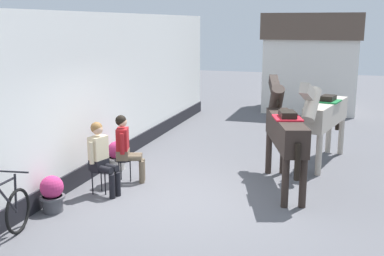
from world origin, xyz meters
The scene contains 9 objects.
ground_plane centered at (0.00, 3.00, 0.00)m, with size 40.00×40.00×0.00m, color #56565B.
pub_facade_wall centered at (-2.55, 1.50, 1.54)m, with size 0.34×14.00×3.40m.
distant_cottage centered at (1.40, 9.97, 1.80)m, with size 3.40×2.60×3.50m.
seated_visitor_near centered at (-1.71, -0.32, 0.78)m, with size 0.61×0.48×1.39m.
seated_visitor_far centered at (-1.57, 0.47, 0.78)m, with size 0.61×0.48×1.39m.
saddled_horse_near centered at (1.50, 1.15, 1.16)m, with size 1.15×2.91×2.06m.
saddled_horse_far centered at (2.18, 2.95, 1.16)m, with size 0.96×2.95×2.06m.
flower_planter_near centered at (-2.11, -1.34, 0.33)m, with size 0.43×0.43×0.64m.
flower_planter_far centered at (-2.13, 1.17, 0.33)m, with size 0.43×0.43×0.64m.
Camera 1 is at (2.50, -7.98, 3.20)m, focal length 44.55 mm.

